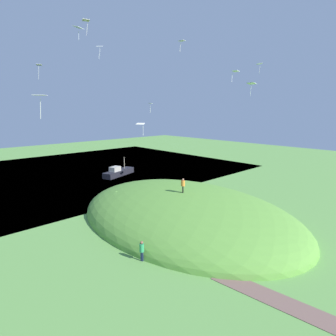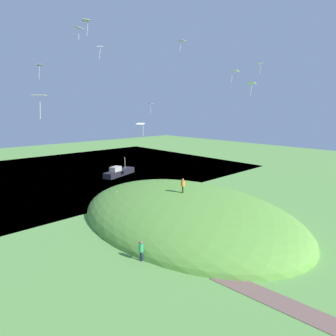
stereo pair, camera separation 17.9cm
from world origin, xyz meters
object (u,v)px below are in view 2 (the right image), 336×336
(kite_6, at_px, (78,28))
(kite_10, at_px, (100,47))
(boat_on_lake, at_px, (119,172))
(kite_8, at_px, (86,21))
(kite_0, at_px, (235,72))
(person_near_shore, at_px, (141,248))
(kite_5, at_px, (40,66))
(kite_9, at_px, (252,84))
(person_on_hilltop, at_px, (183,184))
(mooring_post, at_px, (106,206))
(kite_3, at_px, (151,104))
(kite_1, at_px, (182,41))
(kite_2, at_px, (141,124))
(kite_4, at_px, (260,64))
(kite_7, at_px, (39,96))

(kite_6, xyz_separation_m, kite_10, (-4.66, 5.06, -0.39))
(boat_on_lake, relative_size, kite_8, 4.50)
(kite_0, bearing_deg, kite_6, -142.88)
(kite_10, bearing_deg, person_near_shore, -20.87)
(person_near_shore, bearing_deg, boat_on_lake, 127.84)
(kite_5, distance_m, kite_10, 9.49)
(kite_9, bearing_deg, person_on_hilltop, -116.89)
(kite_6, height_order, mooring_post, kite_6)
(person_near_shore, distance_m, kite_3, 29.46)
(kite_1, bearing_deg, kite_3, 157.30)
(kite_8, relative_size, kite_10, 1.04)
(boat_on_lake, bearing_deg, person_near_shore, 40.88)
(person_on_hilltop, bearing_deg, kite_2, -114.67)
(boat_on_lake, xyz_separation_m, kite_2, (18.93, -8.79, 10.39))
(kite_9, bearing_deg, kite_5, -147.21)
(kite_5, distance_m, kite_8, 9.31)
(kite_3, distance_m, kite_8, 16.50)
(person_on_hilltop, relative_size, kite_10, 1.00)
(boat_on_lake, distance_m, kite_9, 32.05)
(kite_4, distance_m, kite_9, 8.05)
(kite_1, height_order, kite_7, kite_1)
(kite_3, relative_size, kite_5, 0.82)
(kite_5, xyz_separation_m, kite_6, (12.61, -0.24, 2.30))
(kite_4, distance_m, kite_7, 28.67)
(kite_6, relative_size, kite_10, 0.77)
(kite_9, bearing_deg, person_near_shore, -89.68)
(kite_0, height_order, kite_10, kite_10)
(kite_1, distance_m, kite_8, 12.12)
(kite_4, height_order, kite_5, kite_4)
(kite_9, distance_m, mooring_post, 23.33)
(kite_4, height_order, mooring_post, kite_4)
(kite_2, bearing_deg, kite_8, -159.15)
(boat_on_lake, xyz_separation_m, kite_8, (11.87, -11.48, 22.80))
(kite_7, height_order, kite_8, kite_8)
(kite_4, bearing_deg, kite_9, -66.69)
(kite_8, height_order, kite_10, kite_8)
(kite_1, height_order, kite_4, kite_1)
(kite_5, bearing_deg, boat_on_lake, 107.65)
(kite_3, distance_m, kite_10, 14.17)
(kite_1, height_order, kite_6, kite_6)
(kite_10, bearing_deg, kite_8, -126.40)
(person_near_shore, xyz_separation_m, kite_1, (-7.62, 12.54, 19.72))
(kite_7, bearing_deg, kite_2, 102.22)
(kite_9, bearing_deg, kite_7, -107.62)
(kite_2, distance_m, kite_3, 14.84)
(kite_8, relative_size, mooring_post, 1.92)
(kite_3, bearing_deg, kite_6, -62.04)
(boat_on_lake, relative_size, kite_7, 4.10)
(person_near_shore, bearing_deg, kite_1, 98.87)
(kite_6, bearing_deg, kite_3, 117.96)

